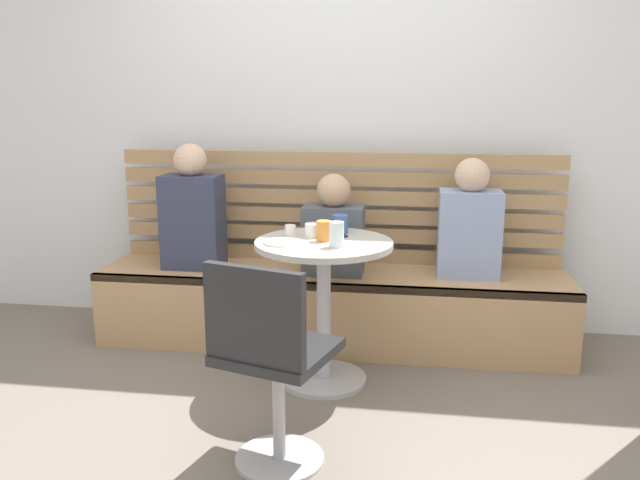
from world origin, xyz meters
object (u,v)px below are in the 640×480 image
Objects in this scene: person_child_left at (470,225)px; plate_small at (282,242)px; booth_bench at (331,307)px; cup_ceramic_white at (313,230)px; cup_espresso_small at (290,230)px; cup_tumbler_orange at (324,231)px; cup_mug_blue at (340,224)px; cup_glass_tall at (337,234)px; cafe_table at (324,284)px; phone_on_table at (333,236)px; person_child_middle at (334,231)px; white_chair at (270,359)px; person_adult at (193,213)px.

person_child_left is 3.90× the size of plate_small.
cup_ceramic_white is at bearing -94.79° from booth_bench.
cup_tumbler_orange is at bearing -27.09° from cup_espresso_small.
cup_mug_blue is at bearing 22.04° from cup_espresso_small.
cup_glass_tall is 0.28m from plate_small.
booth_bench is 22.50× the size of cup_glass_tall.
cup_glass_tall is (-0.66, -0.66, 0.07)m from person_child_left.
cafe_table is at bearing -86.63° from booth_bench.
phone_on_table is (-0.04, 0.20, -0.06)m from cup_glass_tall.
person_child_middle is 0.40m from phone_on_table.
plate_small is (-0.93, -0.63, 0.01)m from person_child_left.
cup_espresso_small reaches higher than booth_bench.
cup_espresso_small is at bearing -113.91° from person_child_middle.
cup_glass_tall is at bearing -56.11° from cafe_table.
booth_bench is 0.68m from phone_on_table.
cup_tumbler_orange is at bearing -49.17° from cup_ceramic_white.
cup_tumbler_orange reaches higher than cup_mug_blue.
cup_glass_tall is 0.86× the size of phone_on_table.
cafe_table is 0.31m from cup_glass_tall.
person_child_middle reaches higher than phone_on_table.
cafe_table is 0.82m from white_chair.
phone_on_table is (0.88, -0.41, -0.02)m from person_adult.
person_adult is 0.77m from cup_espresso_small.
booth_bench is 3.65× the size of cafe_table.
cup_espresso_small is at bearing 87.56° from plate_small.
cup_espresso_small is (-0.16, -0.42, 0.55)m from booth_bench.
person_adult is 7.65× the size of cup_mug_blue.
white_chair is at bearing 138.14° from phone_on_table.
cup_tumbler_orange is (0.84, -0.50, 0.03)m from person_adult.
cafe_table is at bearing -88.45° from person_child_middle.
cup_espresso_small is at bearing -31.56° from person_adult.
person_child_middle is 3.36× the size of plate_small.
cafe_table is at bearing -40.64° from cup_tumbler_orange.
cup_ceramic_white reaches higher than plate_small.
phone_on_table is (0.22, -0.01, -0.02)m from cup_espresso_small.
person_child_middle reaches higher than cup_mug_blue.
cup_glass_tall is (0.26, -0.21, 0.03)m from cup_espresso_small.
cup_ceramic_white is 0.21m from plate_small.
person_child_left is at bearing 29.96° from cup_ceramic_white.
white_chair reaches higher than cup_mug_blue.
cup_ceramic_white is 0.47× the size of plate_small.
phone_on_table is at bearing -147.38° from person_child_left.
cup_glass_tall reaches higher than cup_ceramic_white.
person_child_middle is 6.01× the size of cup_mug_blue.
white_chair is 1.54m from person_adult.
person_child_middle is at bearing -1.02° from person_adult.
person_adult is at bearing 151.48° from cup_ceramic_white.
plate_small is (-0.25, -0.28, -0.04)m from cup_mug_blue.
cup_ceramic_white is (0.02, 0.89, 0.31)m from white_chair.
person_child_middle is (0.83, -0.01, -0.08)m from person_adult.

